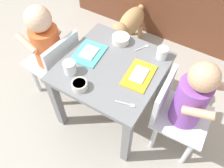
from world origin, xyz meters
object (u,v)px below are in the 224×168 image
Objects in this scene: cereal_bowl_right_side at (79,85)px; seated_child_left at (48,45)px; dog at (130,24)px; spoon_by_right_tray at (128,104)px; seated_child_right at (188,101)px; spoon_by_left_tray at (143,47)px; water_cup_right at (70,68)px; water_cup_left at (162,54)px; dining_table at (112,76)px; food_tray_right at (139,75)px; food_tray_left at (89,53)px; cereal_bowl_left_side at (121,39)px.

seated_child_left is at bearing 154.79° from cereal_bowl_right_side.
dog is 0.96m from spoon_by_right_tray.
dog is at bearing 135.41° from seated_child_right.
dog is at bearing 74.00° from seated_child_left.
dog is 4.87× the size of spoon_by_left_tray.
spoon_by_left_tray is (0.31, -0.44, 0.25)m from dog.
cereal_bowl_right_side is at bearing -29.95° from water_cup_right.
water_cup_left is at bearing 88.50° from spoon_by_right_tray.
seated_child_left is 8.64× the size of cereal_bowl_right_side.
seated_child_left is at bearing 167.43° from spoon_by_right_tray.
dining_table is 0.24m from spoon_by_left_tray.
spoon_by_right_tray is at bearing 7.90° from cereal_bowl_right_side.
seated_child_right is 10.29× the size of water_cup_right.
dining_table is 8.19× the size of water_cup_left.
dog is at bearing 116.94° from spoon_by_right_tray.
food_tray_right is at bearing 179.02° from seated_child_right.
cereal_bowl_right_side reaches higher than food_tray_right.
seated_child_right reaches higher than dining_table.
food_tray_left is at bearing 9.90° from seated_child_left.
seated_child_right is 0.54m from cereal_bowl_right_side.
dining_table is 7.93× the size of water_cup_right.
water_cup_right is at bearing -85.31° from dog.
dog is 5.68× the size of cereal_bowl_right_side.
food_tray_right is 0.28m from cereal_bowl_left_side.
dining_table is 0.43m from seated_child_left.
cereal_bowl_left_side reaches higher than spoon_by_left_tray.
food_tray_right is 0.19m from water_cup_left.
seated_child_left is 3.42× the size of food_tray_left.
food_tray_right is at bearing 45.33° from cereal_bowl_right_side.
food_tray_left is 0.21m from cereal_bowl_left_side.
water_cup_left is (0.36, 0.18, 0.02)m from food_tray_left.
cereal_bowl_left_side is at bearing 89.05° from cereal_bowl_right_side.
spoon_by_right_tray is at bearing -63.06° from dog.
cereal_bowl_right_side is at bearing -78.90° from dog.
seated_child_right is at bearing -0.98° from food_tray_right.
water_cup_left is 0.97× the size of water_cup_right.
water_cup_left is 0.12m from spoon_by_left_tray.
seated_child_left is 0.57m from spoon_by_left_tray.
dining_table is 0.43m from seated_child_right.
dog is at bearing 110.67° from cereal_bowl_left_side.
seated_child_right is 1.56× the size of dog.
water_cup_left reaches higher than cereal_bowl_left_side.
water_cup_right is at bearing -92.57° from food_tray_left.
seated_child_right is 0.61m from water_cup_right.
seated_child_right is 0.95m from dog.
seated_child_left is 1.52× the size of dog.
food_tray_left is (-0.58, 0.00, 0.03)m from seated_child_right.
seated_child_left reaches higher than water_cup_right.
food_tray_right reaches higher than dining_table.
food_tray_right is at bearing 26.60° from water_cup_right.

